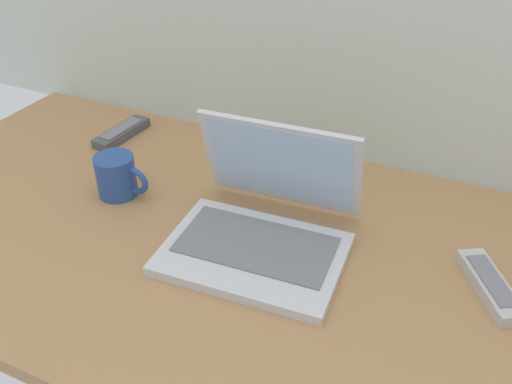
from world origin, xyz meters
name	(u,v)px	position (x,y,z in m)	size (l,w,h in m)	color
desk	(252,253)	(0.00, 0.00, 0.01)	(1.60, 0.76, 0.03)	#A87A4C
laptop	(263,222)	(0.01, 0.02, 0.08)	(0.32, 0.30, 0.21)	silver
coffee_mug	(117,176)	(-0.32, 0.04, 0.07)	(0.12, 0.08, 0.09)	#26478C
remote_control_near	(490,285)	(0.40, 0.06, 0.04)	(0.12, 0.16, 0.02)	#B7B7B7
remote_control_far	(122,133)	(-0.46, 0.24, 0.04)	(0.06, 0.16, 0.02)	#4C4C51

